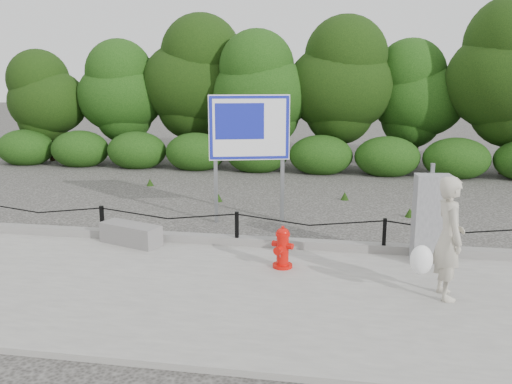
{
  "coord_description": "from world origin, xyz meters",
  "views": [
    {
      "loc": [
        1.89,
        -8.85,
        3.01
      ],
      "look_at": [
        0.3,
        0.2,
        1.0
      ],
      "focal_mm": 38.0,
      "sensor_mm": 36.0,
      "label": 1
    }
  ],
  "objects": [
    {
      "name": "ground",
      "position": [
        0.0,
        0.0,
        0.0
      ],
      "size": [
        90.0,
        90.0,
        0.0
      ],
      "primitive_type": "plane",
      "color": "#2D2B28",
      "rests_on": "ground"
    },
    {
      "name": "sidewalk",
      "position": [
        0.0,
        -2.0,
        0.04
      ],
      "size": [
        14.0,
        4.0,
        0.08
      ],
      "primitive_type": "cube",
      "color": "gray",
      "rests_on": "ground"
    },
    {
      "name": "curb",
      "position": [
        0.0,
        0.05,
        0.15
      ],
      "size": [
        14.0,
        0.22,
        0.14
      ],
      "primitive_type": "cube",
      "color": "slate",
      "rests_on": "sidewalk"
    },
    {
      "name": "chain_barrier",
      "position": [
        0.0,
        0.0,
        0.46
      ],
      "size": [
        10.06,
        0.06,
        0.6
      ],
      "color": "black",
      "rests_on": "sidewalk"
    },
    {
      "name": "treeline",
      "position": [
        0.95,
        8.95,
        2.72
      ],
      "size": [
        20.29,
        4.01,
        5.14
      ],
      "color": "black",
      "rests_on": "ground"
    },
    {
      "name": "fire_hydrant",
      "position": [
        0.92,
        -0.97,
        0.39
      ],
      "size": [
        0.4,
        0.4,
        0.66
      ],
      "rotation": [
        0.0,
        0.0,
        -0.36
      ],
      "color": "red",
      "rests_on": "sidewalk"
    },
    {
      "name": "pedestrian",
      "position": [
        3.19,
        -1.72,
        0.88
      ],
      "size": [
        0.74,
        0.65,
        1.65
      ],
      "rotation": [
        0.0,
        0.0,
        1.72
      ],
      "color": "#B3AC99",
      "rests_on": "sidewalk"
    },
    {
      "name": "concrete_block",
      "position": [
        -1.85,
        -0.25,
        0.26
      ],
      "size": [
        1.19,
        0.75,
        0.36
      ],
      "primitive_type": "cube",
      "rotation": [
        0.0,
        0.0,
        -0.35
      ],
      "color": "slate",
      "rests_on": "sidewalk"
    },
    {
      "name": "utility_cabinet",
      "position": [
        3.18,
        -0.33,
        0.79
      ],
      "size": [
        0.57,
        0.41,
        1.56
      ],
      "rotation": [
        0.0,
        0.0,
        0.12
      ],
      "color": "gray",
      "rests_on": "sidewalk"
    },
    {
      "name": "advertising_sign",
      "position": [
        -0.13,
        1.82,
        1.84
      ],
      "size": [
        1.59,
        0.53,
        2.61
      ],
      "rotation": [
        0.0,
        0.0,
        0.27
      ],
      "color": "slate",
      "rests_on": "ground"
    }
  ]
}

